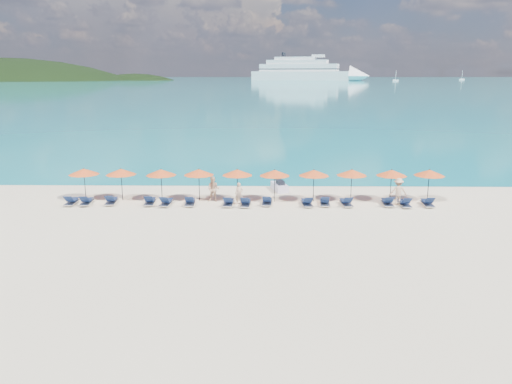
{
  "coord_description": "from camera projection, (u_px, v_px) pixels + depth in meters",
  "views": [
    {
      "loc": [
        0.53,
        -28.16,
        8.67
      ],
      "look_at": [
        0.0,
        3.0,
        1.2
      ],
      "focal_mm": 35.0,
      "sensor_mm": 36.0,
      "label": 1
    }
  ],
  "objects": [
    {
      "name": "ground",
      "position": [
        255.0,
        224.0,
        29.41
      ],
      "size": [
        1400.0,
        1400.0,
        0.0
      ],
      "primitive_type": "plane",
      "color": "beige"
    },
    {
      "name": "umbrella_0",
      "position": [
        84.0,
        172.0,
        34.44
      ],
      "size": [
        2.1,
        2.1,
        2.28
      ],
      "color": "black",
      "rests_on": "ground"
    },
    {
      "name": "umbrella_2",
      "position": [
        161.0,
        172.0,
        34.19
      ],
      "size": [
        2.1,
        2.1,
        2.28
      ],
      "color": "black",
      "rests_on": "ground"
    },
    {
      "name": "lounger_13",
      "position": [
        404.0,
        203.0,
        33.12
      ],
      "size": [
        0.63,
        1.71,
        0.66
      ],
      "rotation": [
        0.0,
        0.0,
        -0.01
      ],
      "color": "silver",
      "rests_on": "ground"
    },
    {
      "name": "umbrella_8",
      "position": [
        392.0,
        173.0,
        34.02
      ],
      "size": [
        2.1,
        2.1,
        2.28
      ],
      "color": "black",
      "rests_on": "ground"
    },
    {
      "name": "sailboat_near",
      "position": [
        396.0,
        80.0,
        523.42
      ],
      "size": [
        6.12,
        2.04,
        11.22
      ],
      "color": "white",
      "rests_on": "ground"
    },
    {
      "name": "umbrella_6",
      "position": [
        314.0,
        173.0,
        34.02
      ],
      "size": [
        2.1,
        2.1,
        2.28
      ],
      "color": "black",
      "rests_on": "ground"
    },
    {
      "name": "headland_main",
      "position": [
        1.0,
        115.0,
        568.31
      ],
      "size": [
        374.0,
        242.0,
        126.5
      ],
      "color": "black",
      "rests_on": "ground"
    },
    {
      "name": "lounger_3",
      "position": [
        150.0,
        201.0,
        33.58
      ],
      "size": [
        0.73,
        1.74,
        0.66
      ],
      "rotation": [
        0.0,
        0.0,
        0.07
      ],
      "color": "silver",
      "rests_on": "ground"
    },
    {
      "name": "lounger_2",
      "position": [
        111.0,
        201.0,
        33.72
      ],
      "size": [
        0.76,
        1.75,
        0.66
      ],
      "rotation": [
        0.0,
        0.0,
        0.09
      ],
      "color": "silver",
      "rests_on": "ground"
    },
    {
      "name": "lounger_4",
      "position": [
        166.0,
        202.0,
        33.39
      ],
      "size": [
        0.74,
        1.74,
        0.66
      ],
      "rotation": [
        0.0,
        0.0,
        -0.07
      ],
      "color": "silver",
      "rests_on": "ground"
    },
    {
      "name": "cruise_ship",
      "position": [
        311.0,
        72.0,
        566.89
      ],
      "size": [
        134.83,
        59.82,
        37.44
      ],
      "rotation": [
        0.0,
        0.0,
        -0.3
      ],
      "color": "white",
      "rests_on": "ground"
    },
    {
      "name": "umbrella_9",
      "position": [
        429.0,
        173.0,
        34.05
      ],
      "size": [
        2.1,
        2.1,
        2.28
      ],
      "color": "black",
      "rests_on": "ground"
    },
    {
      "name": "beachgoer_c",
      "position": [
        398.0,
        191.0,
        33.38
      ],
      "size": [
        1.2,
        0.57,
        1.85
      ],
      "primitive_type": "imported",
      "rotation": [
        0.0,
        0.0,
        3.15
      ],
      "color": "#D9AD88",
      "rests_on": "ground"
    },
    {
      "name": "lounger_10",
      "position": [
        325.0,
        202.0,
        33.44
      ],
      "size": [
        0.75,
        1.74,
        0.66
      ],
      "rotation": [
        0.0,
        0.0,
        -0.08
      ],
      "color": "silver",
      "rests_on": "ground"
    },
    {
      "name": "beachgoer_a",
      "position": [
        239.0,
        194.0,
        33.54
      ],
      "size": [
        0.56,
        0.39,
        1.49
      ],
      "primitive_type": "imported",
      "rotation": [
        0.0,
        0.0,
        -0.05
      ],
      "color": "#D9AD88",
      "rests_on": "ground"
    },
    {
      "name": "sailboat_far",
      "position": [
        462.0,
        79.0,
        591.23
      ],
      "size": [
        6.17,
        2.06,
        11.32
      ],
      "color": "white",
      "rests_on": "ground"
    },
    {
      "name": "lounger_7",
      "position": [
        246.0,
        203.0,
        33.22
      ],
      "size": [
        0.7,
        1.73,
        0.66
      ],
      "rotation": [
        0.0,
        0.0,
        -0.05
      ],
      "color": "silver",
      "rests_on": "ground"
    },
    {
      "name": "beachgoer_b",
      "position": [
        213.0,
        189.0,
        34.25
      ],
      "size": [
        0.92,
        0.62,
        1.75
      ],
      "primitive_type": "imported",
      "rotation": [
        0.0,
        0.0,
        -0.16
      ],
      "color": "#D9AD88",
      "rests_on": "ground"
    },
    {
      "name": "lounger_0",
      "position": [
        72.0,
        201.0,
        33.6
      ],
      "size": [
        0.68,
        1.72,
        0.66
      ],
      "rotation": [
        0.0,
        0.0,
        0.04
      ],
      "color": "silver",
      "rests_on": "ground"
    },
    {
      "name": "jetski",
      "position": [
        280.0,
        186.0,
        37.55
      ],
      "size": [
        1.35,
        2.39,
        0.8
      ],
      "rotation": [
        0.0,
        0.0,
        0.24
      ],
      "color": "white",
      "rests_on": "ground"
    },
    {
      "name": "headland_small",
      "position": [
        136.0,
        111.0,
        584.56
      ],
      "size": [
        162.0,
        126.0,
        85.5
      ],
      "color": "black",
      "rests_on": "ground"
    },
    {
      "name": "umbrella_7",
      "position": [
        352.0,
        172.0,
        34.12
      ],
      "size": [
        2.1,
        2.1,
        2.28
      ],
      "color": "black",
      "rests_on": "ground"
    },
    {
      "name": "umbrella_4",
      "position": [
        237.0,
        172.0,
        34.16
      ],
      "size": [
        2.1,
        2.1,
        2.28
      ],
      "color": "black",
      "rests_on": "ground"
    },
    {
      "name": "umbrella_5",
      "position": [
        275.0,
        173.0,
        34.0
      ],
      "size": [
        2.1,
        2.1,
        2.28
      ],
      "color": "black",
      "rests_on": "ground"
    },
    {
      "name": "umbrella_1",
      "position": [
        121.0,
        172.0,
        34.38
      ],
      "size": [
        2.1,
        2.1,
        2.28
      ],
      "color": "black",
      "rests_on": "ground"
    },
    {
      "name": "lounger_6",
      "position": [
        229.0,
        202.0,
        33.31
      ],
      "size": [
        0.71,
        1.73,
        0.66
      ],
      "rotation": [
        0.0,
        0.0,
        -0.06
      ],
      "color": "silver",
      "rests_on": "ground"
    },
    {
      "name": "sea",
      "position": [
        264.0,
        79.0,
        671.13
      ],
      "size": [
        1600.0,
        1300.0,
        0.01
      ],
      "primitive_type": "cube",
      "color": "#1FA9B2",
      "rests_on": "ground"
    },
    {
      "name": "lounger_9",
      "position": [
        307.0,
        202.0,
        33.26
      ],
      "size": [
        0.76,
        1.75,
        0.66
      ],
      "rotation": [
        0.0,
        0.0,
        0.08
      ],
      "color": "silver",
      "rests_on": "ground"
    },
    {
      "name": "lounger_8",
      "position": [
        267.0,
        201.0,
        33.55
      ],
      "size": [
        0.72,
        1.73,
        0.66
      ],
      "rotation": [
        0.0,
        0.0,
        -0.06
      ],
      "color": "silver",
      "rests_on": "ground"
    },
    {
      "name": "lounger_14",
      "position": [
        428.0,
        203.0,
        33.24
      ],
      "size": [
        0.72,
        1.74,
        0.66
      ],
      "rotation": [
        0.0,
        0.0,
        -0.06
      ],
      "color": "silver",
      "rests_on": "ground"
    },
    {
      "name": "lounger_1",
      "position": [
        86.0,
        201.0,
        33.57
      ],
      "size": [
        0.77,
        1.75,
        0.66
      ],
      "rotation": [
        0.0,
        0.0,
        0.09
      ],
      "color": "silver",
      "rests_on": "ground"
    },
    {
      "name": "lounger_5",
      "position": [
        190.0,
        202.0,
        33.46
      ],
      "size": [
        0.72,
        1.73,
        0.66
      ],
      "rotation": [
        0.0,
        0.0,
        0.06
      ],
      "color": "silver",
      "rests_on": "ground"
    },
    {
      "name": "lounger_11",
      "position": [
        346.0,
        202.0,
        33.3
      ],
      "size": [
        0.75,
        1.74,
        0.66
      ],
      "rotation": [
        0.0,
        0.0,
        0.08
      ],
      "color": "silver",
      "rests_on": "ground"
    },
    {
      "name": "umbrella_3",
      "position": [
        199.0,
        172.0,
        34.25
      ],
      "size": [
        2.1,
        2.1,
        2.28
      ],
      "color": "black",
      "rests_on": "ground"
    },
    {
      "name": "lounger_12",
      "position": [
        387.0,
        202.0,
        33.36
      ],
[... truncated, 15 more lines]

